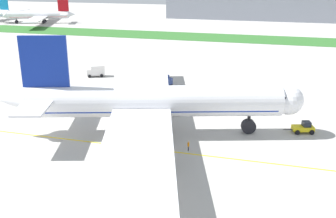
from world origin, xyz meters
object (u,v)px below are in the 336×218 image
Objects in this scene: airliner_foreground at (150,102)px; ground_crew_marshaller_front at (188,145)px; pushback_tug at (304,128)px; ground_crew_wingwalker_port at (154,122)px; parked_airliner_far_centre at (40,15)px; service_truck_baggage_loader at (163,80)px; service_truck_catering_van at (96,71)px.

ground_crew_marshaller_front is at bearing -32.99° from airliner_foreground.
airliner_foreground is 11.15m from ground_crew_marshaller_front.
pushback_tug reaches higher than ground_crew_wingwalker_port.
service_truck_baggage_loader is at bearing -45.90° from parked_airliner_far_centre.
parked_airliner_far_centre reaches higher than service_truck_baggage_loader.
parked_airliner_far_centre is (-113.04, 138.92, 3.47)m from ground_crew_wingwalker_port.
service_truck_catering_van reaches higher than ground_crew_wingwalker_port.
ground_crew_marshaller_front is at bearing -48.87° from service_truck_catering_van.
airliner_foreground reaches higher than pushback_tug.
service_truck_baggage_loader is (-34.41, 24.62, 0.50)m from pushback_tug.
parked_airliner_far_centre is (-85.24, 105.94, 2.79)m from service_truck_catering_van.
pushback_tug is at bearing -43.67° from parked_airliner_far_centre.
service_truck_baggage_loader is (-6.94, 29.42, 0.46)m from ground_crew_wingwalker_port.
airliner_foreground is 15.79× the size of service_truck_catering_van.
airliner_foreground is 15.17× the size of pushback_tug.
ground_crew_marshaller_front reaches higher than ground_crew_wingwalker_port.
service_truck_baggage_loader is at bearing 103.27° from ground_crew_wingwalker_port.
airliner_foreground reaches higher than ground_crew_marshaller_front.
airliner_foreground is at bearing -83.36° from ground_crew_wingwalker_port.
airliner_foreground is 182.04m from parked_airliner_far_centre.
airliner_foreground is at bearing -51.45° from parked_airliner_far_centre.
parked_airliner_far_centre is (-121.77, 147.77, 3.42)m from ground_crew_marshaller_front.
pushback_tug is 3.39× the size of ground_crew_wingwalker_port.
ground_crew_marshaller_front is 0.34× the size of service_truck_baggage_loader.
pushback_tug is 194.29m from parked_airliner_far_centre.
parked_airliner_far_centre reaches higher than ground_crew_wingwalker_port.
ground_crew_marshaller_front is 41.34m from service_truck_baggage_loader.
ground_crew_wingwalker_port is at bearing -49.87° from service_truck_catering_van.
pushback_tug is 62.05m from service_truck_catering_van.
service_truck_baggage_loader reaches higher than ground_crew_wingwalker_port.
pushback_tug is at bearing 9.91° from ground_crew_wingwalker_port.
ground_crew_wingwalker_port is 0.31× the size of service_truck_catering_van.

